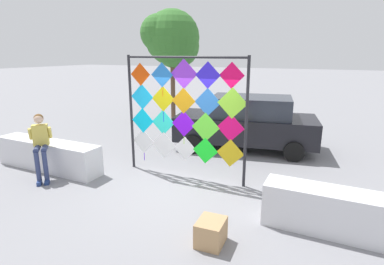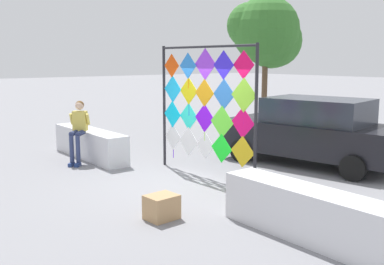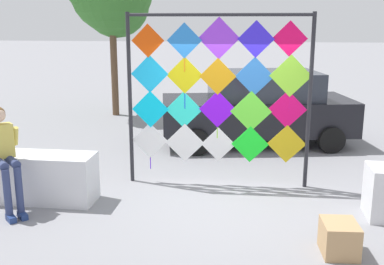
# 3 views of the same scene
# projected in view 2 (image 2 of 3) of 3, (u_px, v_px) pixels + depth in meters

# --- Properties ---
(ground) EXTENTS (120.00, 120.00, 0.00)m
(ground) POSITION_uv_depth(u_px,v_px,m) (186.00, 183.00, 9.96)
(ground) COLOR gray
(plaza_ledge_left) EXTENTS (3.28, 0.63, 0.79)m
(plaza_ledge_left) POSITION_uv_depth(u_px,v_px,m) (90.00, 144.00, 12.52)
(plaza_ledge_left) COLOR silver
(plaza_ledge_left) RESTS_ON ground
(plaza_ledge_right) EXTENTS (3.28, 0.63, 0.79)m
(plaza_ledge_right) POSITION_uv_depth(u_px,v_px,m) (316.00, 217.00, 6.71)
(plaza_ledge_right) COLOR silver
(plaza_ledge_right) RESTS_ON ground
(kite_display_rack) EXTENTS (3.20, 0.14, 3.03)m
(kite_display_rack) POSITION_uv_depth(u_px,v_px,m) (205.00, 102.00, 10.27)
(kite_display_rack) COLOR #232328
(kite_display_rack) RESTS_ON ground
(seated_vendor) EXTENTS (0.76, 0.77, 1.64)m
(seated_vendor) POSITION_uv_depth(u_px,v_px,m) (78.00, 127.00, 11.75)
(seated_vendor) COLOR navy
(seated_vendor) RESTS_ON ground
(parked_car) EXTENTS (4.74, 2.80, 1.73)m
(parked_car) POSITION_uv_depth(u_px,v_px,m) (313.00, 131.00, 11.70)
(parked_car) COLOR black
(parked_car) RESTS_ON ground
(cardboard_box_large) EXTENTS (0.46, 0.54, 0.42)m
(cardboard_box_large) POSITION_uv_depth(u_px,v_px,m) (162.00, 207.00, 7.72)
(cardboard_box_large) COLOR tan
(cardboard_box_large) RESTS_ON ground
(tree_broadleaf) EXTENTS (2.49, 2.73, 4.98)m
(tree_broadleaf) POSITION_uv_depth(u_px,v_px,m) (267.00, 35.00, 16.56)
(tree_broadleaf) COLOR brown
(tree_broadleaf) RESTS_ON ground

